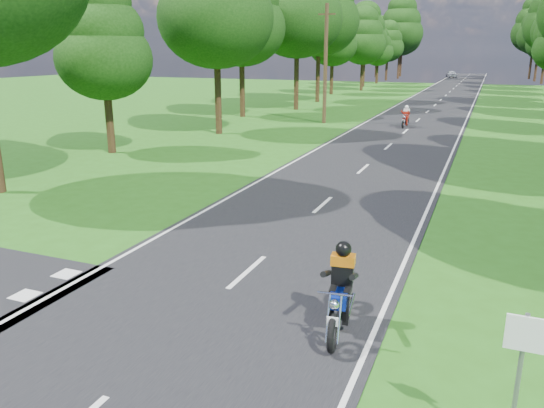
% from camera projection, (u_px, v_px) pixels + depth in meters
% --- Properties ---
extents(ground, '(160.00, 160.00, 0.00)m').
position_uv_depth(ground, '(205.00, 310.00, 10.54)').
color(ground, '#235814').
rests_on(ground, ground).
extents(main_road, '(7.00, 140.00, 0.02)m').
position_uv_depth(main_road, '(441.00, 100.00, 54.99)').
color(main_road, black).
rests_on(main_road, ground).
extents(road_markings, '(7.40, 140.00, 0.01)m').
position_uv_depth(road_markings, '(438.00, 101.00, 53.37)').
color(road_markings, silver).
rests_on(road_markings, main_road).
extents(treeline, '(40.00, 115.35, 14.78)m').
position_uv_depth(treeline, '(468.00, 21.00, 61.12)').
color(treeline, black).
rests_on(treeline, ground).
extents(telegraph_pole, '(1.20, 0.26, 8.00)m').
position_uv_depth(telegraph_pole, '(325.00, 64.00, 36.47)').
color(telegraph_pole, '#382616').
rests_on(telegraph_pole, ground).
extents(road_sign, '(0.45, 0.07, 2.00)m').
position_uv_depth(road_sign, '(521.00, 363.00, 6.38)').
color(road_sign, slate).
rests_on(road_sign, ground).
extents(rider_near_blue, '(0.89, 2.02, 1.63)m').
position_uv_depth(rider_near_blue, '(340.00, 287.00, 9.60)').
color(rider_near_blue, '#0D2595').
rests_on(rider_near_blue, main_road).
extents(rider_far_red, '(0.64, 1.75, 1.44)m').
position_uv_depth(rider_far_red, '(406.00, 116.00, 35.29)').
color(rider_far_red, maroon).
rests_on(rider_far_red, main_road).
extents(distant_car, '(2.47, 4.03, 1.28)m').
position_uv_depth(distant_car, '(452.00, 74.00, 99.96)').
color(distant_car, silver).
rests_on(distant_car, main_road).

